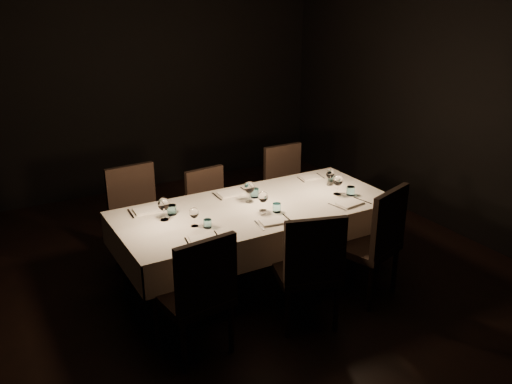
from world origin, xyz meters
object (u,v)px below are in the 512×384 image
chair_far_left (137,214)px  chair_far_right (287,185)px  chair_near_center (309,266)px  chair_near_right (374,239)px  chair_near_left (199,291)px  dining_table (256,214)px  chair_far_center (210,208)px

chair_far_left → chair_far_right: (1.74, 0.01, -0.02)m
chair_near_center → chair_far_left: (-0.85, 1.69, -0.00)m
chair_near_center → chair_near_right: 0.75m
chair_far_left → chair_near_left: bearing=-95.4°
chair_near_center → chair_far_right: size_ratio=1.05×
dining_table → chair_far_right: size_ratio=2.62×
chair_near_center → chair_far_left: size_ratio=1.00×
chair_far_left → chair_far_center: bearing=-10.7°
chair_far_center → chair_far_left: bearing=166.5°
chair_near_center → chair_far_center: size_ratio=1.13×
chair_near_right → chair_near_left: bearing=-18.2°
chair_far_center → chair_far_right: chair_far_right is taller
chair_far_left → chair_far_center: 0.74m
chair_far_right → chair_near_right: bearing=-94.6°
dining_table → chair_near_left: 1.19m
dining_table → chair_near_center: chair_near_center is taller
chair_far_left → chair_near_center: bearing=-66.4°
chair_far_right → dining_table: bearing=-135.6°
dining_table → chair_far_left: 1.20m
chair_near_right → chair_far_right: (0.15, 1.60, -0.04)m
chair_near_left → chair_near_center: size_ratio=1.00×
chair_near_center → chair_far_center: 1.60m
chair_near_right → chair_far_center: (-0.86, 1.49, -0.08)m
dining_table → chair_far_right: bearing=43.8°
chair_far_left → chair_far_right: size_ratio=1.05×
dining_table → chair_far_right: chair_far_right is taller
chair_near_right → chair_far_right: bearing=-113.5°
chair_near_right → chair_far_center: size_ratio=1.18×
chair_near_left → chair_far_center: chair_near_left is taller
chair_near_left → chair_far_right: 2.42m
dining_table → chair_far_right: 1.25m
chair_far_left → chair_near_right: bearing=-48.1°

